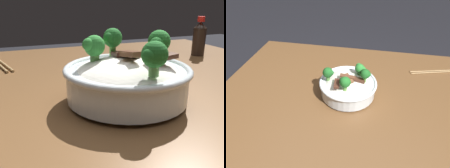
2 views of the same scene
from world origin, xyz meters
The scene contains 3 objects.
dining_table centered at (0.00, 0.00, 0.66)m, with size 1.21×1.02×0.76m.
rice_bowl centered at (-0.01, 0.08, 0.81)m, with size 0.25×0.25×0.14m.
chopsticks_pair centered at (0.39, 0.33, 0.76)m, with size 0.22×0.08×0.01m.
Camera 2 is at (0.07, -0.56, 1.33)m, focal length 30.54 mm.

